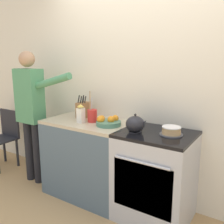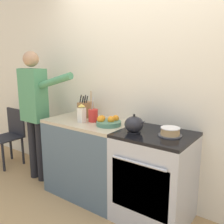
{
  "view_description": "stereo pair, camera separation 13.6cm",
  "coord_description": "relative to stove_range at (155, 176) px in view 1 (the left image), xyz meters",
  "views": [
    {
      "loc": [
        1.13,
        -1.85,
        1.59
      ],
      "look_at": [
        -0.25,
        0.27,
        1.05
      ],
      "focal_mm": 40.0,
      "sensor_mm": 36.0,
      "label": 1
    },
    {
      "loc": [
        1.24,
        -1.77,
        1.59
      ],
      "look_at": [
        -0.25,
        0.27,
        1.05
      ],
      "focal_mm": 40.0,
      "sensor_mm": 36.0,
      "label": 2
    }
  ],
  "objects": [
    {
      "name": "dining_chair",
      "position": [
        -2.38,
        -0.04,
        0.03
      ],
      "size": [
        0.4,
        0.4,
        0.84
      ],
      "rotation": [
        0.0,
        0.0,
        0.58
      ],
      "color": "#232328",
      "rests_on": "ground_plane"
    },
    {
      "name": "knife_block",
      "position": [
        -0.98,
        0.1,
        0.54
      ],
      "size": [
        0.11,
        0.17,
        0.27
      ],
      "color": "olive",
      "rests_on": "counter_cabinet"
    },
    {
      "name": "tea_kettle",
      "position": [
        -0.19,
        -0.08,
        0.53
      ],
      "size": [
        0.22,
        0.18,
        0.18
      ],
      "color": "#232328",
      "rests_on": "stove_range"
    },
    {
      "name": "ground_plane",
      "position": [
        -0.24,
        -0.3,
        -0.45
      ],
      "size": [
        16.0,
        16.0,
        0.0
      ],
      "primitive_type": "plane",
      "color": "tan"
    },
    {
      "name": "utensil_crock",
      "position": [
        -0.77,
        -0.0,
        0.52
      ],
      "size": [
        0.11,
        0.11,
        0.34
      ],
      "color": "red",
      "rests_on": "counter_cabinet"
    },
    {
      "name": "fruit_bowl",
      "position": [
        -0.54,
        -0.03,
        0.49
      ],
      "size": [
        0.26,
        0.26,
        0.11
      ],
      "color": "#4C7F66",
      "rests_on": "counter_cabinet"
    },
    {
      "name": "milk_carton",
      "position": [
        -0.85,
        -0.1,
        0.55
      ],
      "size": [
        0.07,
        0.07,
        0.21
      ],
      "color": "white",
      "rests_on": "counter_cabinet"
    },
    {
      "name": "stove_range",
      "position": [
        0.0,
        0.0,
        0.0
      ],
      "size": [
        0.7,
        0.63,
        0.9
      ],
      "color": "#B7BABF",
      "rests_on": "ground_plane"
    },
    {
      "name": "layer_cake",
      "position": [
        0.14,
        0.01,
        0.49
      ],
      "size": [
        0.22,
        0.22,
        0.08
      ],
      "color": "#4C4C51",
      "rests_on": "stove_range"
    },
    {
      "name": "wall_back",
      "position": [
        -0.24,
        0.32,
        0.85
      ],
      "size": [
        8.0,
        0.04,
        2.6
      ],
      "color": "silver",
      "rests_on": "ground_plane"
    },
    {
      "name": "person_baker",
      "position": [
        -1.63,
        -0.14,
        0.56
      ],
      "size": [
        0.94,
        0.2,
        1.68
      ],
      "rotation": [
        0.0,
        0.0,
        0.02
      ],
      "color": "black",
      "rests_on": "ground_plane"
    },
    {
      "name": "counter_cabinet",
      "position": [
        -0.84,
        0.0,
        -0.0
      ],
      "size": [
        0.98,
        0.6,
        0.9
      ],
      "color": "#4C6070",
      "rests_on": "ground_plane"
    }
  ]
}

